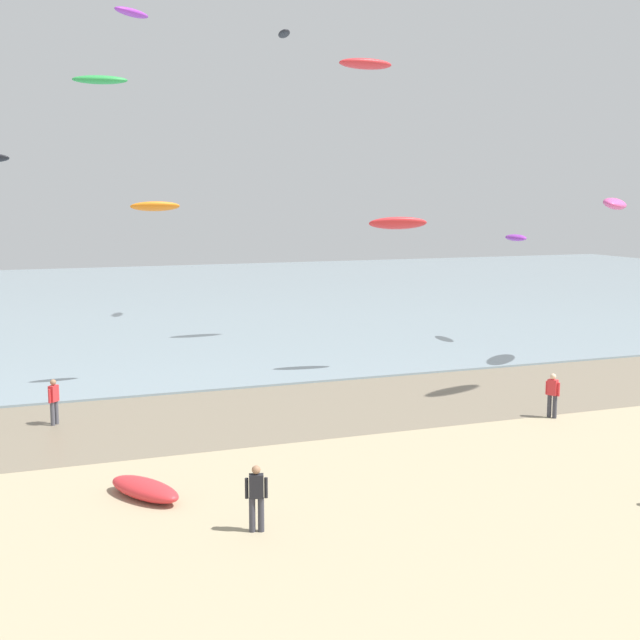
{
  "coord_description": "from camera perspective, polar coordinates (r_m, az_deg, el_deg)",
  "views": [
    {
      "loc": [
        -3.86,
        -5.9,
        8.24
      ],
      "look_at": [
        3.47,
        13.3,
        5.33
      ],
      "focal_mm": 48.01,
      "sensor_mm": 36.0,
      "label": 1
    }
  ],
  "objects": [
    {
      "name": "kite_aloft_10",
      "position": [
        40.06,
        5.22,
        6.45
      ],
      "size": [
        2.93,
        1.36,
        0.83
      ],
      "primitive_type": "ellipsoid",
      "rotation": [
        -0.5,
        0.0,
        6.16
      ],
      "color": "red"
    },
    {
      "name": "kite_aloft_0",
      "position": [
        58.66,
        -2.41,
        18.53
      ],
      "size": [
        1.38,
        2.5,
        0.49
      ],
      "primitive_type": "ellipsoid",
      "rotation": [
        -0.16,
        0.0,
        1.31
      ],
      "color": "black"
    },
    {
      "name": "wet_sand_strip",
      "position": [
        32.4,
        -13.45,
        -6.89
      ],
      "size": [
        120.0,
        8.71,
        0.01
      ],
      "primitive_type": "cube",
      "color": "#7A6D59",
      "rests_on": "ground"
    },
    {
      "name": "kite_aloft_3",
      "position": [
        49.21,
        3.05,
        16.68
      ],
      "size": [
        3.24,
        1.25,
        0.72
      ],
      "primitive_type": "ellipsoid",
      "rotation": [
        -0.22,
        0.0,
        0.04
      ],
      "color": "red"
    },
    {
      "name": "kite_aloft_9",
      "position": [
        46.82,
        -12.45,
        19.38
      ],
      "size": [
        2.38,
        2.24,
        0.46
      ],
      "primitive_type": "ellipsoid",
      "rotation": [
        -0.09,
        0.0,
        3.87
      ],
      "color": "purple"
    },
    {
      "name": "person_by_waterline",
      "position": [
        33.67,
        15.24,
        -4.79
      ],
      "size": [
        0.37,
        0.51,
        1.71
      ],
      "color": "#383842",
      "rests_on": "ground"
    },
    {
      "name": "grounded_kite",
      "position": [
        24.66,
        -11.6,
        -10.98
      ],
      "size": [
        2.13,
        2.77,
        0.53
      ],
      "primitive_type": "ellipsoid",
      "rotation": [
        0.0,
        0.0,
        2.08
      ],
      "color": "red",
      "rests_on": "ground"
    },
    {
      "name": "kite_aloft_4",
      "position": [
        50.04,
        12.92,
        5.37
      ],
      "size": [
        1.1,
        2.42,
        0.4
      ],
      "primitive_type": "ellipsoid",
      "rotation": [
        0.03,
        0.0,
        4.56
      ],
      "color": "purple"
    },
    {
      "name": "person_left_flank",
      "position": [
        32.98,
        -17.32,
        -5.14
      ],
      "size": [
        0.41,
        0.45,
        1.71
      ],
      "color": "#4C4C56",
      "rests_on": "ground"
    },
    {
      "name": "kite_aloft_1",
      "position": [
        44.33,
        19.06,
        7.34
      ],
      "size": [
        3.21,
        3.13,
        0.78
      ],
      "primitive_type": "ellipsoid",
      "rotation": [
        0.26,
        0.0,
        0.76
      ],
      "color": "#E54C99"
    },
    {
      "name": "person_right_flank",
      "position": [
        21.75,
        -4.26,
        -11.63
      ],
      "size": [
        0.55,
        0.31,
        1.71
      ],
      "color": "#383842",
      "rests_on": "ground"
    },
    {
      "name": "sea",
      "position": [
        71.03,
        -17.63,
        1.06
      ],
      "size": [
        160.0,
        70.0,
        0.1
      ],
      "primitive_type": "cube",
      "color": "#7F939E",
      "rests_on": "ground"
    },
    {
      "name": "kite_aloft_2",
      "position": [
        50.53,
        -14.46,
        15.25
      ],
      "size": [
        3.13,
        1.5,
        0.52
      ],
      "primitive_type": "ellipsoid",
      "rotation": [
        0.04,
        0.0,
        6.1
      ],
      "color": "green"
    },
    {
      "name": "kite_aloft_8",
      "position": [
        37.59,
        -10.93,
        7.45
      ],
      "size": [
        2.2,
        0.9,
        0.59
      ],
      "primitive_type": "ellipsoid",
      "rotation": [
        0.42,
        0.0,
        3.2
      ],
      "color": "orange"
    }
  ]
}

